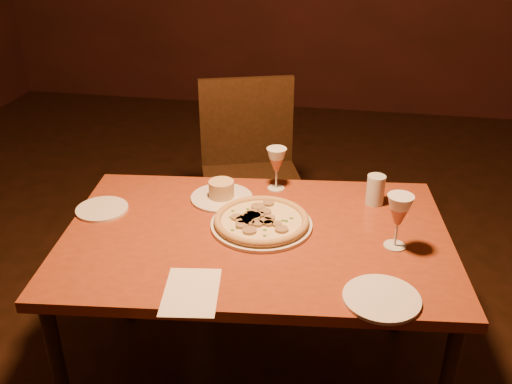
# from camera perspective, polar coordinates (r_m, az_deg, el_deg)

# --- Properties ---
(dining_table) EXTENTS (1.36, 0.96, 0.68)m
(dining_table) POSITION_cam_1_polar(r_m,az_deg,el_deg) (1.92, 0.01, -5.66)
(dining_table) COLOR #91391E
(dining_table) RESTS_ON floor
(chair_far) EXTENTS (0.57, 0.57, 0.93)m
(chair_far) POSITION_cam_1_polar(r_m,az_deg,el_deg) (2.70, -0.54, 2.27)
(chair_far) COLOR black
(chair_far) RESTS_ON floor
(pizza_plate) EXTENTS (0.34, 0.34, 0.04)m
(pizza_plate) POSITION_cam_1_polar(r_m,az_deg,el_deg) (1.92, 0.55, -2.92)
(pizza_plate) COLOR silver
(pizza_plate) RESTS_ON dining_table
(ramekin_saucer) EXTENTS (0.23, 0.23, 0.07)m
(ramekin_saucer) POSITION_cam_1_polar(r_m,az_deg,el_deg) (2.09, -3.47, -0.14)
(ramekin_saucer) COLOR silver
(ramekin_saucer) RESTS_ON dining_table
(wine_glass_far) EXTENTS (0.08, 0.08, 0.17)m
(wine_glass_far) POSITION_cam_1_polar(r_m,az_deg,el_deg) (2.14, 2.05, 2.33)
(wine_glass_far) COLOR #A65C45
(wine_glass_far) RESTS_ON dining_table
(wine_glass_right) EXTENTS (0.08, 0.08, 0.18)m
(wine_glass_right) POSITION_cam_1_polar(r_m,az_deg,el_deg) (1.83, 13.99, -2.88)
(wine_glass_right) COLOR #A65C45
(wine_glass_right) RESTS_ON dining_table
(water_tumbler) EXTENTS (0.07, 0.07, 0.11)m
(water_tumbler) POSITION_cam_1_polar(r_m,az_deg,el_deg) (2.09, 11.86, 0.22)
(water_tumbler) COLOR silver
(water_tumbler) RESTS_ON dining_table
(side_plate_left) EXTENTS (0.18, 0.18, 0.01)m
(side_plate_left) POSITION_cam_1_polar(r_m,az_deg,el_deg) (2.10, -15.15, -1.66)
(side_plate_left) COLOR silver
(side_plate_left) RESTS_ON dining_table
(side_plate_near) EXTENTS (0.22, 0.22, 0.01)m
(side_plate_near) POSITION_cam_1_polar(r_m,az_deg,el_deg) (1.63, 12.45, -10.35)
(side_plate_near) COLOR silver
(side_plate_near) RESTS_ON dining_table
(menu_card) EXTENTS (0.18, 0.24, 0.00)m
(menu_card) POSITION_cam_1_polar(r_m,az_deg,el_deg) (1.64, -6.50, -9.88)
(menu_card) COLOR silver
(menu_card) RESTS_ON dining_table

